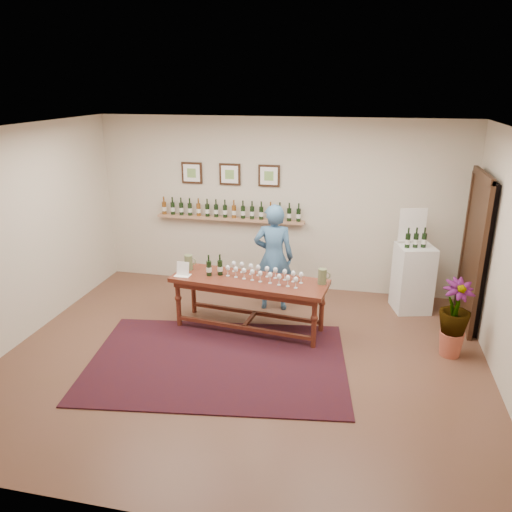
% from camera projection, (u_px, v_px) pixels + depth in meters
% --- Properties ---
extents(ground, '(6.00, 6.00, 0.00)m').
position_uv_depth(ground, '(243.00, 359.00, 6.28)').
color(ground, brown).
rests_on(ground, ground).
extents(room_shell, '(6.00, 6.00, 6.00)m').
position_uv_depth(room_shell, '(414.00, 241.00, 7.20)').
color(room_shell, beige).
rests_on(room_shell, ground).
extents(rug, '(3.42, 2.52, 0.02)m').
position_uv_depth(rug, '(217.00, 362.00, 6.20)').
color(rug, '#4F150E').
rests_on(rug, ground).
extents(tasting_table, '(2.20, 0.92, 0.76)m').
position_uv_depth(tasting_table, '(249.00, 287.00, 6.83)').
color(tasting_table, '#482212').
rests_on(tasting_table, ground).
extents(table_glasses, '(1.21, 0.53, 0.16)m').
position_uv_depth(table_glasses, '(264.00, 274.00, 6.76)').
color(table_glasses, white).
rests_on(table_glasses, tasting_table).
extents(table_bottles, '(0.33, 0.22, 0.32)m').
position_uv_depth(table_bottles, '(214.00, 264.00, 6.88)').
color(table_bottles, black).
rests_on(table_bottles, tasting_table).
extents(pitcher_left, '(0.16, 0.16, 0.22)m').
position_uv_depth(pitcher_left, '(189.00, 262.00, 7.11)').
color(pitcher_left, '#5E6841').
rests_on(pitcher_left, tasting_table).
extents(pitcher_right, '(0.16, 0.16, 0.21)m').
position_uv_depth(pitcher_right, '(322.00, 276.00, 6.60)').
color(pitcher_right, '#5E6841').
rests_on(pitcher_right, tasting_table).
extents(menu_card, '(0.21, 0.16, 0.19)m').
position_uv_depth(menu_card, '(183.00, 269.00, 6.90)').
color(menu_card, white).
rests_on(menu_card, tasting_table).
extents(display_pedestal, '(0.62, 0.62, 1.02)m').
position_uv_depth(display_pedestal, '(413.00, 278.00, 7.49)').
color(display_pedestal, white).
rests_on(display_pedestal, ground).
extents(pedestal_bottles, '(0.33, 0.16, 0.32)m').
position_uv_depth(pedestal_bottles, '(416.00, 237.00, 7.21)').
color(pedestal_bottles, black).
rests_on(pedestal_bottles, display_pedestal).
extents(info_sign, '(0.40, 0.12, 0.56)m').
position_uv_depth(info_sign, '(413.00, 225.00, 7.38)').
color(info_sign, white).
rests_on(info_sign, display_pedestal).
extents(potted_plant, '(0.57, 0.57, 0.88)m').
position_uv_depth(potted_plant, '(454.00, 318.00, 6.20)').
color(potted_plant, '#A94E38').
rests_on(potted_plant, ground).
extents(person, '(0.64, 0.45, 1.64)m').
position_uv_depth(person, '(274.00, 258.00, 7.45)').
color(person, '#3B648C').
rests_on(person, ground).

